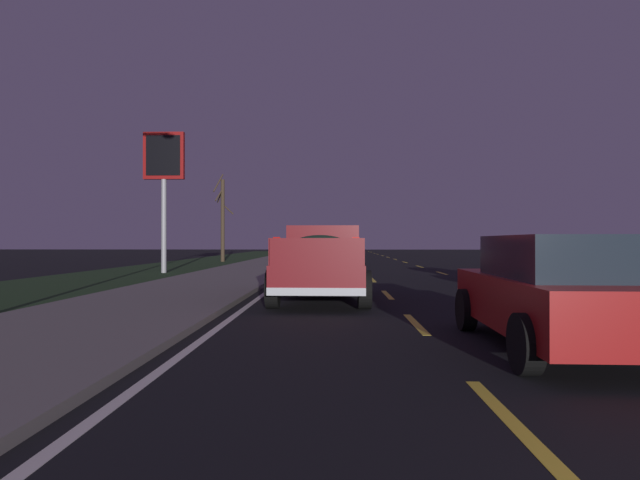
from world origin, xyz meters
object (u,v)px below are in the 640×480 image
at_px(sedan_white, 329,252).
at_px(bare_tree_far, 223,218).
at_px(sedan_red, 559,292).
at_px(gas_price_sign, 164,167).
at_px(pickup_truck, 322,261).
at_px(sedan_silver, 524,261).

xyz_separation_m(sedan_white, bare_tree_far, (3.99, 7.78, 2.39)).
height_order(sedan_red, gas_price_sign, gas_price_sign).
relative_size(pickup_truck, sedan_red, 1.23).
height_order(gas_price_sign, bare_tree_far, gas_price_sign).
relative_size(sedan_red, bare_tree_far, 0.70).
bearing_deg(bare_tree_far, sedan_white, -117.14).
height_order(sedan_silver, sedan_red, same).
bearing_deg(bare_tree_far, sedan_red, -160.56).
height_order(sedan_silver, gas_price_sign, gas_price_sign).
distance_m(sedan_red, gas_price_sign, 21.18).
xyz_separation_m(pickup_truck, bare_tree_far, (25.54, 7.88, 2.19)).
height_order(sedan_silver, bare_tree_far, bare_tree_far).
xyz_separation_m(sedan_silver, gas_price_sign, (5.98, 14.57, 4.13)).
xyz_separation_m(sedan_red, gas_price_sign, (17.62, 11.00, 4.13)).
distance_m(pickup_truck, bare_tree_far, 26.82).
height_order(sedan_white, gas_price_sign, gas_price_sign).
bearing_deg(sedan_white, bare_tree_far, 62.86).
distance_m(gas_price_sign, bare_tree_far, 14.26).
relative_size(sedan_silver, sedan_white, 1.00).
height_order(pickup_truck, sedan_red, pickup_truck).
distance_m(sedan_white, bare_tree_far, 9.06).
bearing_deg(sedan_white, gas_price_sign, 143.33).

